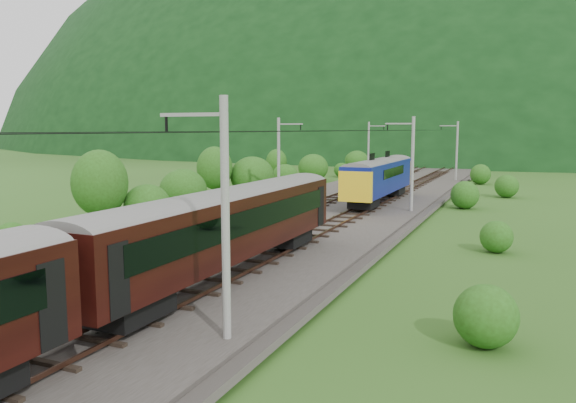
% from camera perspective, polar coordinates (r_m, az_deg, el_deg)
% --- Properties ---
extents(ground, '(600.00, 600.00, 0.00)m').
position_cam_1_polar(ground, '(23.02, -20.06, -11.40)').
color(ground, '#294B17').
rests_on(ground, ground).
extents(railbed, '(14.00, 220.00, 0.30)m').
position_cam_1_polar(railbed, '(30.71, -7.17, -6.03)').
color(railbed, '#38332D').
rests_on(railbed, ground).
extents(track_left, '(2.40, 220.00, 0.27)m').
position_cam_1_polar(track_left, '(31.91, -10.92, -5.19)').
color(track_left, '#523023').
rests_on(track_left, railbed).
extents(track_right, '(2.40, 220.00, 0.27)m').
position_cam_1_polar(track_right, '(29.55, -3.13, -6.08)').
color(track_right, '#523023').
rests_on(track_right, railbed).
extents(catenary_left, '(2.54, 192.28, 8.00)m').
position_cam_1_polar(catenary_left, '(52.35, -0.88, 4.37)').
color(catenary_left, gray).
rests_on(catenary_left, railbed).
extents(catenary_right, '(2.54, 192.28, 8.00)m').
position_cam_1_polar(catenary_right, '(48.68, 12.44, 3.97)').
color(catenary_right, gray).
rests_on(catenary_right, railbed).
extents(overhead_wires, '(4.83, 198.00, 0.03)m').
position_cam_1_polar(overhead_wires, '(29.88, -7.38, 7.05)').
color(overhead_wires, black).
rests_on(overhead_wires, ground).
extents(mountain_main, '(504.00, 360.00, 244.00)m').
position_cam_1_polar(mountain_main, '(276.27, 20.07, 5.41)').
color(mountain_main, black).
rests_on(mountain_main, ground).
extents(mountain_ridge, '(336.00, 280.00, 132.00)m').
position_cam_1_polar(mountain_ridge, '(343.54, -0.05, 6.15)').
color(mountain_ridge, black).
rests_on(mountain_ridge, ground).
extents(hazard_post_near, '(0.17, 0.17, 1.62)m').
position_cam_1_polar(hazard_post_near, '(65.05, 9.22, 1.86)').
color(hazard_post_near, red).
rests_on(hazard_post_near, railbed).
extents(hazard_post_far, '(0.14, 0.14, 1.34)m').
position_cam_1_polar(hazard_post_far, '(41.29, 2.30, -1.37)').
color(hazard_post_far, red).
rests_on(hazard_post_far, railbed).
extents(signal, '(0.27, 0.27, 2.43)m').
position_cam_1_polar(signal, '(76.02, 8.45, 3.12)').
color(signal, black).
rests_on(signal, railbed).
extents(vegetation_left, '(11.97, 148.33, 5.78)m').
position_cam_1_polar(vegetation_left, '(42.13, -19.05, 0.12)').
color(vegetation_left, '#254C14').
rests_on(vegetation_left, ground).
extents(vegetation_right, '(7.02, 102.59, 2.54)m').
position_cam_1_polar(vegetation_right, '(29.13, 14.65, -4.95)').
color(vegetation_right, '#254C14').
rests_on(vegetation_right, ground).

